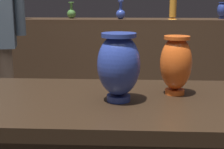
% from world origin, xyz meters
% --- Properties ---
extents(back_display_shelf, '(2.60, 0.40, 0.99)m').
position_xyz_m(back_display_shelf, '(0.00, 2.20, 0.49)').
color(back_display_shelf, '#422D1E').
rests_on(back_display_shelf, ground_plane).
extents(vase_centerpiece, '(0.16, 0.16, 0.26)m').
position_xyz_m(vase_centerpiece, '(0.05, -0.03, 0.94)').
color(vase_centerpiece, '#2D429E').
rests_on(vase_centerpiece, display_plinth).
extents(vase_tall_behind, '(0.13, 0.13, 0.24)m').
position_xyz_m(vase_tall_behind, '(0.28, 0.08, 0.93)').
color(vase_tall_behind, '#E55B1E').
rests_on(vase_tall_behind, display_plinth).
extents(shelf_vase_far_left, '(0.11, 0.11, 0.35)m').
position_xyz_m(shelf_vase_far_left, '(-1.04, 2.18, 1.16)').
color(shelf_vase_far_left, gray).
rests_on(shelf_vase_far_left, back_display_shelf).
extents(shelf_vase_left, '(0.09, 0.09, 0.17)m').
position_xyz_m(shelf_vase_left, '(-0.52, 2.25, 1.05)').
color(shelf_vase_left, '#477A38').
rests_on(shelf_vase_left, back_display_shelf).
extents(shelf_vase_center, '(0.10, 0.10, 0.18)m').
position_xyz_m(shelf_vase_center, '(0.00, 2.14, 1.05)').
color(shelf_vase_center, '#2D429E').
rests_on(shelf_vase_center, back_display_shelf).
extents(shelf_vase_right, '(0.09, 0.09, 0.32)m').
position_xyz_m(shelf_vase_right, '(0.52, 2.12, 1.14)').
color(shelf_vase_right, orange).
rests_on(shelf_vase_right, back_display_shelf).
extents(shelf_vase_far_right, '(0.10, 0.10, 0.17)m').
position_xyz_m(shelf_vase_far_right, '(1.04, 2.26, 1.08)').
color(shelf_vase_far_right, '#2D429E').
rests_on(shelf_vase_far_right, back_display_shelf).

